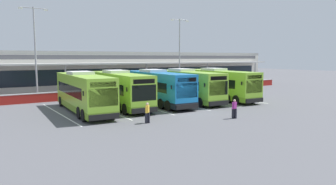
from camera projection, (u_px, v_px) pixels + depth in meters
ground_plane at (190, 112)px, 29.23m from camera, size 200.00×200.00×0.00m
terminal_building at (91, 70)px, 51.21m from camera, size 70.00×13.00×6.00m
red_barrier_wall at (124, 92)px, 41.20m from camera, size 60.00×0.40×1.10m
coach_bus_leftmost at (84, 93)px, 29.13m from camera, size 3.56×12.29×3.78m
coach_bus_left_centre at (119, 90)px, 32.13m from camera, size 3.56×12.29×3.78m
coach_bus_centre at (157, 88)px, 34.11m from camera, size 3.56×12.29×3.78m
coach_bus_right_centre at (186, 86)px, 36.28m from camera, size 3.56×12.29×3.78m
coach_bus_rightmost at (218, 85)px, 38.23m from camera, size 3.56×12.29×3.78m
bay_stripe_far_west at (59, 113)px, 28.46m from camera, size 0.14×13.00×0.01m
bay_stripe_west at (103, 109)px, 30.76m from camera, size 0.14×13.00×0.01m
bay_stripe_mid_west at (140, 106)px, 33.06m from camera, size 0.14×13.00×0.01m
bay_stripe_centre at (173, 103)px, 35.36m from camera, size 0.14×13.00×0.01m
bay_stripe_mid_east at (201, 100)px, 37.65m from camera, size 0.14×13.00×0.01m
bay_stripe_east at (227, 97)px, 39.95m from camera, size 0.14×13.00×0.01m
pedestrian_in_dark_coat at (147, 112)px, 24.22m from camera, size 0.48×0.40×1.62m
pedestrian_child at (234, 108)px, 26.08m from camera, size 0.54×0.29×1.62m
lamp_post_west at (35, 47)px, 36.83m from camera, size 3.24×0.28×11.00m
lamp_post_centre at (180, 50)px, 48.19m from camera, size 3.24×0.28×11.00m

